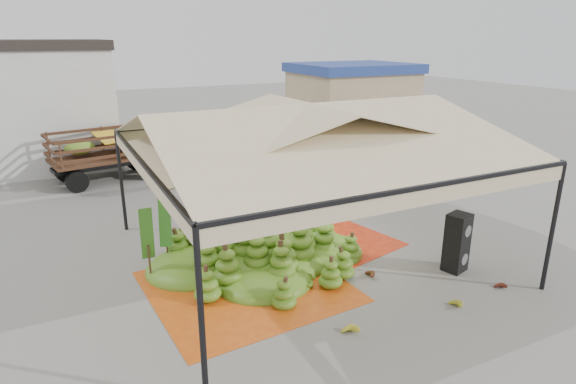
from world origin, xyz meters
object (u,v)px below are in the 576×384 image
banana_heap (263,239)px  vendor (292,174)px  truck_left (135,145)px  truck_right (341,137)px  speaker_stack (457,243)px

banana_heap → vendor: vendor is taller
banana_heap → truck_left: (-1.44, 9.75, 0.64)m
truck_right → banana_heap: bearing=-138.2°
speaker_stack → banana_heap: bearing=130.6°
truck_left → truck_right: 8.69m
vendor → truck_right: truck_right is taller
speaker_stack → truck_right: (2.80, 9.71, 0.61)m
banana_heap → truck_left: 9.88m
vendor → truck_left: 7.06m
speaker_stack → vendor: vendor is taller
speaker_stack → vendor: (-1.04, 6.84, 0.15)m
banana_heap → vendor: (3.01, 4.28, 0.26)m
vendor → truck_right: size_ratio=0.27×
vendor → speaker_stack: bearing=121.4°
truck_left → truck_right: bearing=-27.8°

